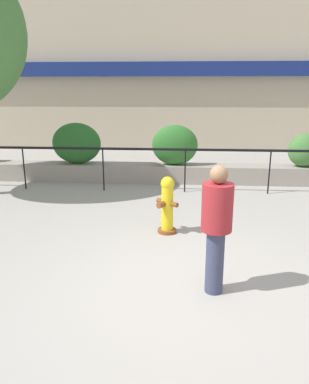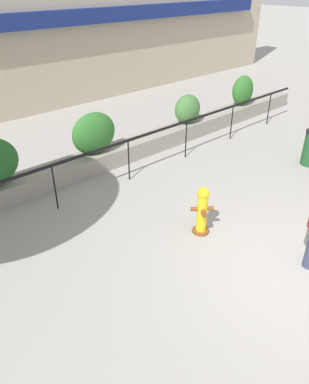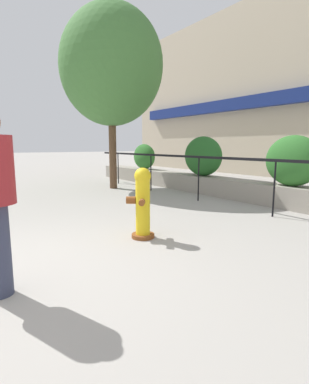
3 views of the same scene
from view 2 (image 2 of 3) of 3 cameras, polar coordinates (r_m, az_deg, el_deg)
ground_plane at (r=7.49m, az=20.74°, el=-11.55°), size 120.00×120.00×0.00m
planter_wall_low at (r=10.73m, az=-7.56°, el=5.17°), size 18.00×0.70×0.50m
fence_railing_segment at (r=9.60m, az=-4.04°, el=7.28°), size 15.00×0.05×1.15m
hedge_bush_2 at (r=10.27m, az=-9.22°, el=8.81°), size 1.30×0.66×1.14m
hedge_bush_3 at (r=12.50m, az=5.05°, el=12.49°), size 0.94×0.70×0.93m
hedge_bush_4 at (r=14.69m, az=13.30°, el=14.83°), size 0.93×0.64×1.08m
fire_hydrant at (r=7.77m, az=7.28°, el=-2.77°), size 0.49×0.49×1.08m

